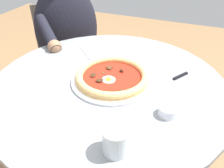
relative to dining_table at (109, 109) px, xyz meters
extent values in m
cylinder|color=gray|center=(0.00, 0.00, 0.14)|extent=(0.95, 0.95, 0.03)
cylinder|color=gray|center=(0.00, 0.00, -0.23)|extent=(0.09, 0.09, 0.71)
cylinder|color=white|center=(-0.01, -0.01, 0.16)|extent=(0.33, 0.33, 0.01)
cylinder|color=#E0B26B|center=(-0.01, -0.01, 0.16)|extent=(0.29, 0.29, 0.01)
torus|color=#E0B26B|center=(-0.01, -0.01, 0.18)|extent=(0.29, 0.29, 0.03)
cylinder|color=#A82314|center=(-0.01, -0.01, 0.17)|extent=(0.28, 0.28, 0.00)
cylinder|color=white|center=(-0.01, 0.02, 0.17)|extent=(0.05, 0.05, 0.00)
ellipsoid|color=yellow|center=(-0.01, 0.02, 0.18)|extent=(0.02, 0.02, 0.02)
ellipsoid|color=#4C2D19|center=(-0.10, 0.06, 0.18)|extent=(0.03, 0.03, 0.01)
ellipsoid|color=#3D2314|center=(0.06, 0.01, 0.17)|extent=(0.03, 0.04, 0.01)
ellipsoid|color=#4C2D19|center=(0.02, -0.07, 0.17)|extent=(0.03, 0.03, 0.01)
ellipsoid|color=#3D2314|center=(-0.03, -0.06, 0.18)|extent=(0.03, 0.03, 0.01)
ellipsoid|color=#3D2314|center=(0.02, 0.04, 0.18)|extent=(0.04, 0.04, 0.01)
ellipsoid|color=#4C2D19|center=(0.02, -0.06, 0.17)|extent=(0.04, 0.04, 0.01)
ellipsoid|color=#4C2D19|center=(-0.08, 0.07, 0.18)|extent=(0.02, 0.03, 0.01)
ellipsoid|color=#2D6B28|center=(-0.02, 0.00, 0.17)|extent=(0.01, 0.01, 0.00)
ellipsoid|color=#2D6B28|center=(-0.02, 0.11, 0.17)|extent=(0.01, 0.01, 0.00)
ellipsoid|color=#2D6B28|center=(0.03, -0.02, 0.17)|extent=(0.01, 0.01, 0.00)
cylinder|color=silver|center=(-0.15, 0.31, 0.19)|extent=(0.08, 0.08, 0.08)
cylinder|color=silver|center=(-0.15, 0.31, 0.17)|extent=(0.07, 0.07, 0.03)
cube|color=silver|center=(-0.32, -0.23, 0.15)|extent=(0.08, 0.12, 0.00)
cube|color=black|center=(-0.27, -0.14, 0.16)|extent=(0.05, 0.08, 0.01)
cylinder|color=white|center=(-0.26, 0.11, 0.17)|extent=(0.06, 0.06, 0.03)
cylinder|color=olive|center=(-0.26, 0.11, 0.17)|extent=(0.05, 0.05, 0.01)
cube|color=#BCBCC1|center=(0.20, -0.19, 0.15)|extent=(0.14, 0.13, 0.00)
cube|color=#282833|center=(0.48, -0.47, -0.38)|extent=(0.44, 0.44, 0.45)
ellipsoid|color=black|center=(0.48, -0.47, 0.13)|extent=(0.43, 0.44, 0.57)
cylinder|color=black|center=(0.44, -0.22, 0.21)|extent=(0.24, 0.21, 0.14)
sphere|color=#936B4C|center=(0.36, -0.15, 0.17)|extent=(0.07, 0.07, 0.07)
cube|color=#504A45|center=(0.52, -0.51, -0.13)|extent=(0.56, 0.56, 0.02)
cube|color=#504A45|center=(0.65, -0.64, 0.06)|extent=(0.27, 0.27, 0.36)
cylinder|color=#4C4742|center=(0.51, -0.25, -0.37)|extent=(0.02, 0.02, 0.47)
cylinder|color=#4C4742|center=(0.27, -0.51, -0.37)|extent=(0.02, 0.02, 0.47)
cylinder|color=#4C4742|center=(0.77, -0.50, -0.37)|extent=(0.02, 0.02, 0.47)
cylinder|color=#4C4742|center=(0.52, -0.76, -0.37)|extent=(0.02, 0.02, 0.47)
camera|label=1|loc=(-0.30, 0.69, 0.66)|focal=36.21mm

